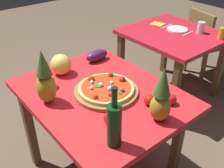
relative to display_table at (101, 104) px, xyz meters
The scene contains 21 objects.
ground_plane 0.66m from the display_table, ahead, with size 10.00×10.00×0.00m, color brown.
display_table is the anchor object (origin of this frame).
background_table 1.32m from the display_table, 107.68° to the left, with size 0.94×0.87×0.75m.
dining_chair 1.97m from the display_table, 102.44° to the left, with size 0.49×0.49×0.85m.
pizza_board 0.12m from the display_table, 42.91° to the left, with size 0.43×0.43×0.03m, color olive.
pizza 0.14m from the display_table, 46.00° to the left, with size 0.37×0.37×0.06m.
wine_bottle 0.53m from the display_table, 29.18° to the right, with size 0.08×0.08×0.35m.
pineapple_left 0.51m from the display_table, 12.18° to the left, with size 0.12×0.12×0.34m.
pineapple_right 0.43m from the display_table, 112.89° to the right, with size 0.12×0.12×0.36m.
melon 0.43m from the display_table, 169.39° to the right, with size 0.15×0.15×0.15m, color #F0CD68.
bell_pepper 0.40m from the display_table, 139.40° to the right, with size 0.09×0.09×0.10m, color yellow.
eggplant 0.50m from the display_table, 146.53° to the left, with size 0.20×0.09×0.09m, color #452151.
tomato_beside_pepper 0.48m from the display_table, 34.62° to the left, with size 0.07×0.07×0.07m, color red.
tomato_near_board 0.34m from the display_table, 28.27° to the right, with size 0.07×0.07×0.07m, color red.
tomato_at_corner 0.36m from the display_table, 26.85° to the left, with size 0.07×0.07×0.07m, color red.
drinking_glass_juice 1.48m from the display_table, 89.82° to the left, with size 0.06×0.06×0.11m, color gold.
drinking_glass_water 1.48m from the display_table, 98.77° to the left, with size 0.07×0.07×0.11m, color silver.
dinner_plate 1.41m from the display_table, 107.55° to the left, with size 0.22×0.22×0.02m, color white.
fork_utensil 1.46m from the display_table, 112.82° to the left, with size 0.02×0.18×0.01m, color silver.
knife_utensil 1.37m from the display_table, 101.95° to the left, with size 0.02×0.18×0.01m, color silver.
napkin_folded 1.49m from the display_table, 117.31° to the left, with size 0.14×0.12×0.01m, color yellow.
Camera 1 is at (1.16, -0.85, 1.73)m, focal length 41.40 mm.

